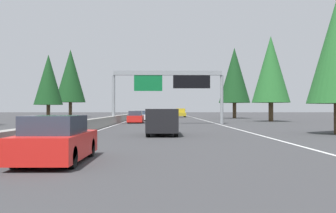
{
  "coord_description": "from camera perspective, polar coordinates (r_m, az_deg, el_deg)",
  "views": [
    {
      "loc": [
        -3.46,
        -5.35,
        1.66
      ],
      "look_at": [
        52.37,
        -6.04,
        2.08
      ],
      "focal_mm": 41.52,
      "sensor_mm": 36.0,
      "label": 1
    }
  ],
  "objects": [
    {
      "name": "ground_plane",
      "position": [
        63.7,
        -5.52,
        -1.92
      ],
      "size": [
        320.0,
        320.0,
        0.0
      ],
      "primitive_type": "plane",
      "color": "#38383A"
    },
    {
      "name": "median_barrier",
      "position": [
        83.66,
        -4.58,
        -1.25
      ],
      "size": [
        180.0,
        0.56,
        0.9
      ],
      "primitive_type": "cube",
      "color": "gray",
      "rests_on": "ground"
    },
    {
      "name": "shoulder_stripe_right",
      "position": [
        73.73,
        4.1,
        -1.71
      ],
      "size": [
        160.0,
        0.16,
        0.01
      ],
      "primitive_type": "cube",
      "color": "silver",
      "rests_on": "ground"
    },
    {
      "name": "shoulder_stripe_median",
      "position": [
        73.65,
        -4.68,
        -1.71
      ],
      "size": [
        160.0,
        0.16,
        0.01
      ],
      "primitive_type": "cube",
      "color": "silver",
      "rests_on": "ground"
    },
    {
      "name": "sign_gantry_overhead",
      "position": [
        44.17,
        0.19,
        3.67
      ],
      "size": [
        0.5,
        12.68,
        6.05
      ],
      "color": "gray",
      "rests_on": "ground"
    },
    {
      "name": "sedan_far_right",
      "position": [
        12.75,
        -16.04,
        -4.81
      ],
      "size": [
        4.4,
        1.8,
        1.47
      ],
      "color": "red",
      "rests_on": "ground"
    },
    {
      "name": "minivan_distant_b",
      "position": [
        25.13,
        -0.87,
        -2.04
      ],
      "size": [
        5.0,
        1.95,
        1.69
      ],
      "color": "black",
      "rests_on": "ground"
    },
    {
      "name": "sedan_distant_a",
      "position": [
        47.4,
        -4.77,
        -1.61
      ],
      "size": [
        4.4,
        1.8,
        1.47
      ],
      "color": "red",
      "rests_on": "ground"
    },
    {
      "name": "pickup_mid_left",
      "position": [
        83.8,
        1.88,
        -0.94
      ],
      "size": [
        5.6,
        2.0,
        1.86
      ],
      "color": "#AD931E",
      "rests_on": "ground"
    },
    {
      "name": "sedan_far_center",
      "position": [
        57.48,
        -4.07,
        -1.4
      ],
      "size": [
        4.4,
        1.8,
        1.47
      ],
      "color": "silver",
      "rests_on": "ground"
    },
    {
      "name": "conifer_right_near",
      "position": [
        55.59,
        14.86,
        5.3
      ],
      "size": [
        5.21,
        5.21,
        11.83
      ],
      "color": "#4C3823",
      "rests_on": "ground"
    },
    {
      "name": "conifer_right_mid",
      "position": [
        73.5,
        9.72,
        4.53
      ],
      "size": [
        5.79,
        5.79,
        13.16
      ],
      "color": "#4C3823",
      "rests_on": "ground"
    },
    {
      "name": "conifer_left_mid",
      "position": [
        70.34,
        -17.15,
        3.78
      ],
      "size": [
        4.92,
        4.92,
        11.18
      ],
      "color": "#4C3823",
      "rests_on": "ground"
    },
    {
      "name": "conifer_left_far",
      "position": [
        86.1,
        -14.13,
        4.38
      ],
      "size": [
        6.41,
        6.41,
        14.56
      ],
      "color": "#4C3823",
      "rests_on": "ground"
    }
  ]
}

